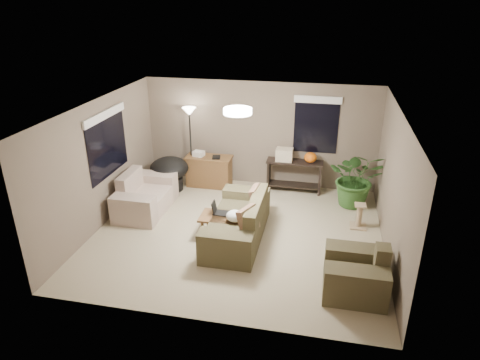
% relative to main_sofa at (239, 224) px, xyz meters
% --- Properties ---
extents(room_shell, '(5.50, 5.50, 5.50)m').
position_rel_main_sofa_xyz_m(room_shell, '(-0.06, 0.14, 0.96)').
color(room_shell, tan).
rests_on(room_shell, ground).
extents(main_sofa, '(0.95, 2.20, 0.85)m').
position_rel_main_sofa_xyz_m(main_sofa, '(0.00, 0.00, 0.00)').
color(main_sofa, '#46402A').
rests_on(main_sofa, ground).
extents(throw_pillows, '(0.40, 1.39, 0.47)m').
position_rel_main_sofa_xyz_m(throw_pillows, '(0.26, 0.00, 0.36)').
color(throw_pillows, '#8C7251').
rests_on(throw_pillows, main_sofa).
extents(loveseat, '(0.90, 1.60, 0.85)m').
position_rel_main_sofa_xyz_m(loveseat, '(-2.23, 0.70, 0.00)').
color(loveseat, beige).
rests_on(loveseat, ground).
extents(armchair, '(0.95, 1.00, 0.85)m').
position_rel_main_sofa_xyz_m(armchair, '(2.11, -1.21, 0.00)').
color(armchair, brown).
rests_on(armchair, ground).
extents(coffee_table, '(1.00, 0.55, 0.42)m').
position_rel_main_sofa_xyz_m(coffee_table, '(-0.26, -0.01, 0.06)').
color(coffee_table, brown).
rests_on(coffee_table, ground).
extents(laptop, '(0.37, 0.25, 0.24)m').
position_rel_main_sofa_xyz_m(laptop, '(-0.42, 0.09, 0.19)').
color(laptop, black).
rests_on(laptop, coffee_table).
extents(plastic_bag, '(0.40, 0.38, 0.22)m').
position_rel_main_sofa_xyz_m(plastic_bag, '(-0.06, -0.16, 0.24)').
color(plastic_bag, white).
rests_on(plastic_bag, coffee_table).
extents(desk, '(1.10, 0.50, 0.75)m').
position_rel_main_sofa_xyz_m(desk, '(-1.21, 2.22, 0.08)').
color(desk, brown).
rests_on(desk, ground).
extents(desk_papers, '(0.70, 0.30, 0.12)m').
position_rel_main_sofa_xyz_m(desk_papers, '(-1.37, 2.21, 0.51)').
color(desk_papers, silver).
rests_on(desk_papers, desk).
extents(console_table, '(1.30, 0.40, 0.75)m').
position_rel_main_sofa_xyz_m(console_table, '(0.83, 2.34, 0.14)').
color(console_table, black).
rests_on(console_table, ground).
extents(pumpkin, '(0.31, 0.31, 0.24)m').
position_rel_main_sofa_xyz_m(pumpkin, '(1.18, 2.34, 0.57)').
color(pumpkin, orange).
rests_on(pumpkin, console_table).
extents(cardboard_box, '(0.39, 0.29, 0.29)m').
position_rel_main_sofa_xyz_m(cardboard_box, '(0.58, 2.34, 0.60)').
color(cardboard_box, beige).
rests_on(cardboard_box, console_table).
extents(papasan_chair, '(1.06, 1.06, 0.80)m').
position_rel_main_sofa_xyz_m(papasan_chair, '(-2.06, 1.81, 0.17)').
color(papasan_chair, black).
rests_on(papasan_chair, ground).
extents(floor_lamp, '(0.32, 0.32, 1.91)m').
position_rel_main_sofa_xyz_m(floor_lamp, '(-1.66, 2.25, 1.30)').
color(floor_lamp, black).
rests_on(floor_lamp, ground).
extents(ceiling_fixture, '(0.50, 0.50, 0.10)m').
position_rel_main_sofa_xyz_m(ceiling_fixture, '(-0.06, 0.14, 2.15)').
color(ceiling_fixture, white).
rests_on(ceiling_fixture, room_shell).
extents(houseplant, '(1.17, 1.30, 1.01)m').
position_rel_main_sofa_xyz_m(houseplant, '(2.21, 1.86, 0.21)').
color(houseplant, '#2D5923').
rests_on(houseplant, ground).
extents(cat_scratching_post, '(0.32, 0.32, 0.50)m').
position_rel_main_sofa_xyz_m(cat_scratching_post, '(2.26, 0.87, -0.08)').
color(cat_scratching_post, tan).
rests_on(cat_scratching_post, ground).
extents(window_left, '(0.05, 1.56, 1.33)m').
position_rel_main_sofa_xyz_m(window_left, '(-2.79, 0.44, 1.49)').
color(window_left, black).
rests_on(window_left, room_shell).
extents(window_back, '(1.06, 0.05, 1.33)m').
position_rel_main_sofa_xyz_m(window_back, '(1.24, 2.62, 1.49)').
color(window_back, black).
rests_on(window_back, room_shell).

